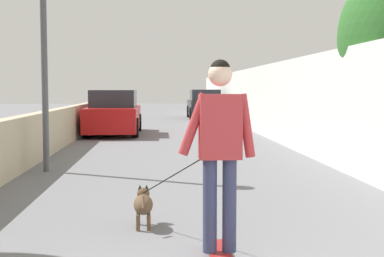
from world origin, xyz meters
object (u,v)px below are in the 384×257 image
at_px(skateboard, 220,253).
at_px(person_skateboarder, 220,140).
at_px(car_near, 114,114).
at_px(lamp_post, 43,0).
at_px(dog, 144,203).
at_px(car_far, 205,105).

distance_m(skateboard, person_skateboarder, 1.06).
xyz_separation_m(skateboard, car_near, (13.76, 2.11, 0.65)).
bearing_deg(lamp_post, car_near, -4.12).
distance_m(dog, car_far, 22.32).
relative_size(person_skateboarder, car_near, 0.41).
xyz_separation_m(skateboard, person_skateboarder, (-0.00, 0.00, 1.06)).
relative_size(car_near, car_far, 1.14).
bearing_deg(dog, skateboard, -149.35).
distance_m(lamp_post, person_skateboarder, 6.43).
height_order(lamp_post, skateboard, lamp_post).
distance_m(dog, car_near, 12.60).
relative_size(lamp_post, car_far, 1.26).
xyz_separation_m(lamp_post, car_near, (8.32, -0.60, -2.53)).
distance_m(person_skateboarder, car_near, 13.92).
xyz_separation_m(lamp_post, dog, (-4.20, -1.98, -2.97)).
bearing_deg(car_far, skateboard, 175.29).
bearing_deg(dog, lamp_post, 25.23).
bearing_deg(person_skateboarder, car_far, -4.71).
distance_m(lamp_post, car_near, 8.72).
bearing_deg(car_far, person_skateboarder, 175.29).
bearing_deg(lamp_post, dog, -154.77).
bearing_deg(car_near, lamp_post, 175.88).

